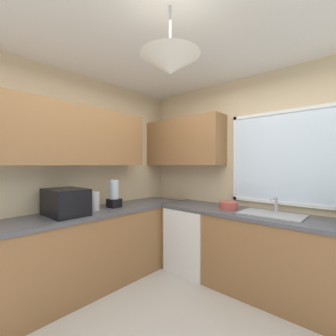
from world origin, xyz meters
TOP-DOWN VIEW (x-y plane):
  - room_shell at (-0.76, 0.49)m, footprint 3.54×3.48m
  - counter_run_left at (-1.40, 0.00)m, footprint 0.65×3.09m
  - counter_run_back at (0.21, 1.37)m, footprint 2.63×0.65m
  - dishwasher at (-0.74, 1.34)m, footprint 0.60×0.60m
  - microwave at (-1.40, -0.14)m, footprint 0.48×0.36m
  - kettle at (-1.38, 0.20)m, footprint 0.11×0.11m
  - sink_assembly at (0.28, 1.38)m, footprint 0.64×0.40m
  - bowl at (-0.23, 1.37)m, footprint 0.23×0.23m
  - blender_appliance at (-1.40, 0.49)m, footprint 0.15×0.15m

SIDE VIEW (x-z plane):
  - dishwasher at x=-0.74m, z-range 0.00..0.86m
  - counter_run_left at x=-1.40m, z-range 0.00..0.90m
  - counter_run_back at x=0.21m, z-range 0.00..0.90m
  - sink_assembly at x=0.28m, z-range 0.82..1.01m
  - bowl at x=-0.23m, z-range 0.90..0.99m
  - kettle at x=-1.38m, z-range 0.90..1.13m
  - microwave at x=-1.40m, z-range 0.90..1.19m
  - blender_appliance at x=-1.40m, z-range 0.88..1.24m
  - room_shell at x=-0.76m, z-range 0.49..3.16m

